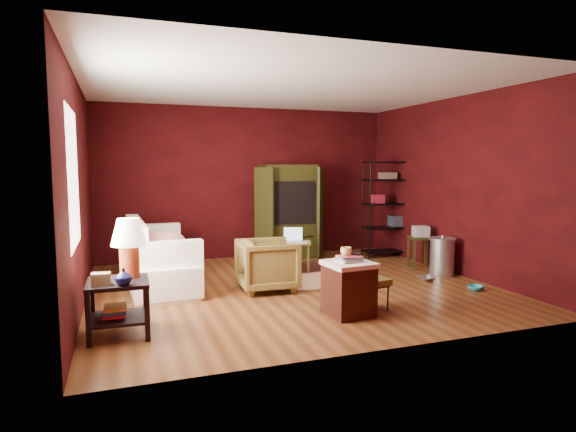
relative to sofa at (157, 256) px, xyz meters
name	(u,v)px	position (x,y,z in m)	size (l,w,h in m)	color
room	(290,189)	(1.77, -0.77, 0.97)	(5.54, 5.04, 2.84)	brown
sofa	(157,256)	(0.00, 0.00, 0.00)	(2.20, 0.64, 0.86)	white
armchair	(268,262)	(1.42, -0.79, -0.04)	(0.76, 0.71, 0.78)	black
pet_bowl_steel	(426,272)	(3.83, -1.08, -0.30)	(0.26, 0.06, 0.26)	#A9ABB0
pet_bowl_turquoise	(476,283)	(4.14, -1.78, -0.32)	(0.21, 0.07, 0.21)	teal
vase	(123,277)	(-0.48, -2.22, 0.22)	(0.16, 0.17, 0.16)	#0D1142
mug	(346,250)	(1.94, -2.17, 0.33)	(0.13, 0.10, 0.13)	#EEDF74
side_table	(124,265)	(-0.47, -1.95, 0.28)	(0.61, 0.61, 1.19)	black
sofa_cushions	(158,256)	(0.00, 0.01, 0.00)	(0.90, 2.11, 0.87)	white
hamper	(349,287)	(1.97, -2.18, -0.10)	(0.55, 0.55, 0.72)	#441A0F
footstool	(371,282)	(2.33, -2.06, -0.10)	(0.43, 0.43, 0.38)	black
rug_round	(301,278)	(2.11, -0.32, -0.42)	(1.90, 1.90, 0.01)	beige
rug_oriental	(291,268)	(2.18, 0.36, -0.41)	(1.22, 0.85, 0.01)	#541E16
laptop_desk	(293,245)	(2.16, 0.20, 0.01)	(0.68, 0.59, 0.71)	olive
tv_armoire	(289,210)	(2.50, 1.36, 0.48)	(1.38, 0.73, 1.74)	#322F0E
wire_shelving	(388,205)	(4.31, 0.86, 0.56)	(0.92, 0.47, 1.81)	black
small_stand	(421,237)	(4.27, -0.28, 0.11)	(0.44, 0.44, 0.72)	#322F0E
trash_can	(442,256)	(4.27, -0.86, -0.13)	(0.44, 0.44, 0.65)	silver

